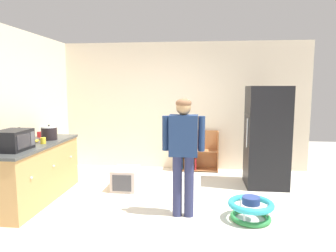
{
  "coord_description": "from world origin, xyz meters",
  "views": [
    {
      "loc": [
        0.35,
        -4.21,
        1.76
      ],
      "look_at": [
        -0.17,
        0.59,
        1.14
      ],
      "focal_mm": 32.63,
      "sensor_mm": 36.0,
      "label": 1
    }
  ],
  "objects": [
    {
      "name": "back_wall",
      "position": [
        0.0,
        2.33,
        1.35
      ],
      "size": [
        5.2,
        0.06,
        2.7
      ],
      "primitive_type": "cube",
      "color": "beige",
      "rests_on": "ground"
    },
    {
      "name": "crock_pot",
      "position": [
        -2.12,
        0.51,
        1.01
      ],
      "size": [
        0.26,
        0.26,
        0.25
      ],
      "color": "black",
      "rests_on": "kitchen_counter"
    },
    {
      "name": "banana_bunch",
      "position": [
        -2.19,
        0.23,
        0.93
      ],
      "size": [
        0.12,
        0.16,
        0.04
      ],
      "color": "yellow",
      "rests_on": "kitchen_counter"
    },
    {
      "name": "refrigerator",
      "position": [
        1.52,
        1.25,
        0.89
      ],
      "size": [
        0.73,
        0.68,
        1.78
      ],
      "color": "black",
      "rests_on": "ground"
    },
    {
      "name": "orange_cup",
      "position": [
        -2.19,
        0.01,
        0.95
      ],
      "size": [
        0.08,
        0.08,
        0.09
      ],
      "primitive_type": "cylinder",
      "color": "orange",
      "rests_on": "kitchen_counter"
    },
    {
      "name": "pet_carrier",
      "position": [
        -0.93,
        0.83,
        0.18
      ],
      "size": [
        0.42,
        0.55,
        0.36
      ],
      "color": "beige",
      "rests_on": "ground"
    },
    {
      "name": "bookshelf",
      "position": [
        0.27,
        2.14,
        0.38
      ],
      "size": [
        0.8,
        0.28,
        0.85
      ],
      "color": "#B57243",
      "rests_on": "ground"
    },
    {
      "name": "left_side_wall",
      "position": [
        -2.63,
        0.8,
        1.35
      ],
      "size": [
        0.06,
        2.99,
        2.7
      ],
      "primitive_type": "cube",
      "color": "beige",
      "rests_on": "ground"
    },
    {
      "name": "microwave",
      "position": [
        -2.19,
        -0.36,
        1.04
      ],
      "size": [
        0.37,
        0.48,
        0.28
      ],
      "color": "black",
      "rests_on": "kitchen_counter"
    },
    {
      "name": "ground_plane",
      "position": [
        0.0,
        0.0,
        0.0
      ],
      "size": [
        12.0,
        12.0,
        0.0
      ],
      "primitive_type": "plane",
      "color": "silver",
      "rests_on": "ground"
    },
    {
      "name": "clear_bottle",
      "position": [
        -2.42,
        0.16,
        1.0
      ],
      "size": [
        0.07,
        0.07,
        0.25
      ],
      "color": "silver",
      "rests_on": "kitchen_counter"
    },
    {
      "name": "kitchen_counter",
      "position": [
        -2.2,
        0.14,
        0.45
      ],
      "size": [
        0.65,
        1.92,
        0.9
      ],
      "color": "tan",
      "rests_on": "ground"
    },
    {
      "name": "standing_person",
      "position": [
        0.13,
        -0.2,
        0.97
      ],
      "size": [
        0.57,
        0.22,
        1.61
      ],
      "color": "navy",
      "rests_on": "ground"
    },
    {
      "name": "red_cup",
      "position": [
        -2.41,
        0.72,
        0.95
      ],
      "size": [
        0.08,
        0.08,
        0.09
      ],
      "primitive_type": "cylinder",
      "color": "red",
      "rests_on": "kitchen_counter"
    },
    {
      "name": "yellow_cup",
      "position": [
        -2.04,
        0.15,
        0.95
      ],
      "size": [
        0.08,
        0.08,
        0.09
      ],
      "primitive_type": "cylinder",
      "color": "yellow",
      "rests_on": "kitchen_counter"
    },
    {
      "name": "green_cup",
      "position": [
        -2.28,
        0.72,
        0.95
      ],
      "size": [
        0.08,
        0.08,
        0.09
      ],
      "primitive_type": "cylinder",
      "color": "green",
      "rests_on": "kitchen_counter"
    },
    {
      "name": "baby_walker",
      "position": [
        1.03,
        -0.24,
        0.16
      ],
      "size": [
        0.6,
        0.6,
        0.32
      ],
      "color": "#2E8843",
      "rests_on": "ground"
    }
  ]
}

